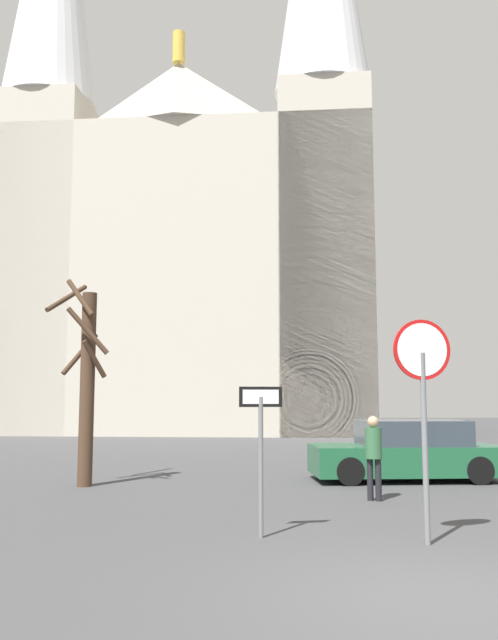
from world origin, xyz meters
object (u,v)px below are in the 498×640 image
object	(u,v)px
stop_sign	(423,383)
bare_tree	(86,379)
one_way_arrow_sign	(261,438)
cathedral	(192,232)
parked_car_near_green	(406,452)
pedestrian_walking	(374,450)

from	to	relation	value
stop_sign	bare_tree	size ratio (longest dim) A/B	0.65
one_way_arrow_sign	bare_tree	distance (m)	6.81
cathedral	parked_car_near_green	xyz separation A→B (m)	(6.14, -23.83, -11.42)
cathedral	bare_tree	distance (m)	26.39
one_way_arrow_sign	pedestrian_walking	world-z (taller)	one_way_arrow_sign
bare_tree	stop_sign	bearing A→B (deg)	-47.04
one_way_arrow_sign	pedestrian_walking	size ratio (longest dim) A/B	1.32
stop_sign	one_way_arrow_sign	world-z (taller)	stop_sign
cathedral	pedestrian_walking	xyz separation A→B (m)	(4.61, -26.90, -11.12)
stop_sign	one_way_arrow_sign	distance (m)	2.41
bare_tree	pedestrian_walking	xyz separation A→B (m)	(6.02, -2.40, -1.43)
cathedral	stop_sign	size ratio (longest dim) A/B	12.97
bare_tree	parked_car_near_green	distance (m)	7.77
one_way_arrow_sign	pedestrian_walking	bearing A→B (deg)	53.65
bare_tree	parked_car_near_green	bearing A→B (deg)	5.12
parked_car_near_green	pedestrian_walking	world-z (taller)	pedestrian_walking
parked_car_near_green	pedestrian_walking	size ratio (longest dim) A/B	2.74
cathedral	bare_tree	xyz separation A→B (m)	(-1.41, -24.50, -9.69)
cathedral	parked_car_near_green	size ratio (longest dim) A/B	8.95
pedestrian_walking	stop_sign	bearing A→B (deg)	-93.02
one_way_arrow_sign	cathedral	bearing A→B (deg)	94.16
stop_sign	pedestrian_walking	distance (m)	4.04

